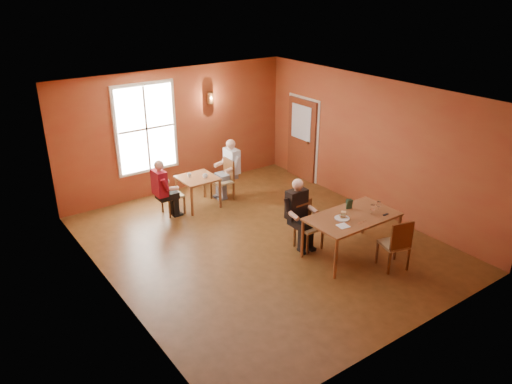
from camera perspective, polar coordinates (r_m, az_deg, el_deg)
ground at (r=10.08m, az=0.66°, el=-5.85°), size 6.00×7.00×0.01m
wall_back at (r=12.29m, az=-9.03°, el=6.93°), size 6.00×0.04×3.00m
wall_front at (r=7.19m, az=17.49°, el=-6.28°), size 6.00×0.04×3.00m
wall_left at (r=8.18m, az=-16.55°, el=-2.41°), size 0.04×7.00×3.00m
wall_right at (r=11.37m, az=13.07°, el=5.25°), size 0.04×7.00×3.00m
ceiling at (r=9.00m, az=0.75°, el=11.04°), size 6.00×7.00×0.04m
window at (r=11.87m, az=-12.44°, el=7.09°), size 1.36×0.10×1.96m
door at (r=13.02m, az=5.21°, el=5.99°), size 0.12×1.04×2.10m
wall_sconce at (r=12.44m, az=-5.27°, el=10.66°), size 0.16×0.16×0.28m
main_table at (r=9.69m, az=10.81°, el=-4.86°), size 1.74×0.98×0.82m
chair_diner_main at (r=9.75m, az=6.05°, el=-3.89°), size 0.42×0.42×0.95m
diner_main at (r=9.64m, az=6.22°, el=-2.92°), size 0.54×0.54×1.35m
chair_empty at (r=9.40m, az=15.48°, el=-5.64°), size 0.54×0.54×0.99m
plate_food at (r=9.35m, az=9.81°, el=-2.93°), size 0.29×0.29×0.04m
sandwich at (r=9.36m, az=9.93°, el=-2.65°), size 0.12×0.12×0.11m
goblet_b at (r=9.79m, az=13.82°, el=-1.52°), size 0.09×0.09×0.19m
goblet_c at (r=9.61m, az=13.17°, el=-1.92°), size 0.08×0.08×0.21m
menu_stand at (r=9.74m, az=10.60°, el=-1.35°), size 0.13×0.09×0.19m
knife at (r=9.30m, az=12.01°, el=-3.38°), size 0.21×0.02×0.00m
napkin at (r=9.09m, az=9.92°, el=-3.84°), size 0.22×0.22×0.01m
sunglasses at (r=9.68m, az=14.60°, el=-2.50°), size 0.13×0.04×0.02m
second_table at (r=11.59m, az=-6.61°, el=0.03°), size 0.81×0.81×0.72m
chair_diner_white at (r=11.83m, az=-3.90°, el=1.35°), size 0.44×0.44×0.99m
diner_white at (r=11.78m, az=-3.80°, el=2.25°), size 0.55×0.55×1.37m
chair_diner_maroon at (r=11.28m, az=-9.51°, el=-0.27°), size 0.40×0.40×0.92m
diner_maroon at (r=11.19m, az=-9.71°, el=0.61°), size 0.52×0.52×1.31m
cup_a at (r=11.37m, az=-5.83°, el=1.82°), size 0.13×0.13×0.09m
cup_b at (r=11.48m, az=-7.63°, el=1.91°), size 0.12×0.12×0.09m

